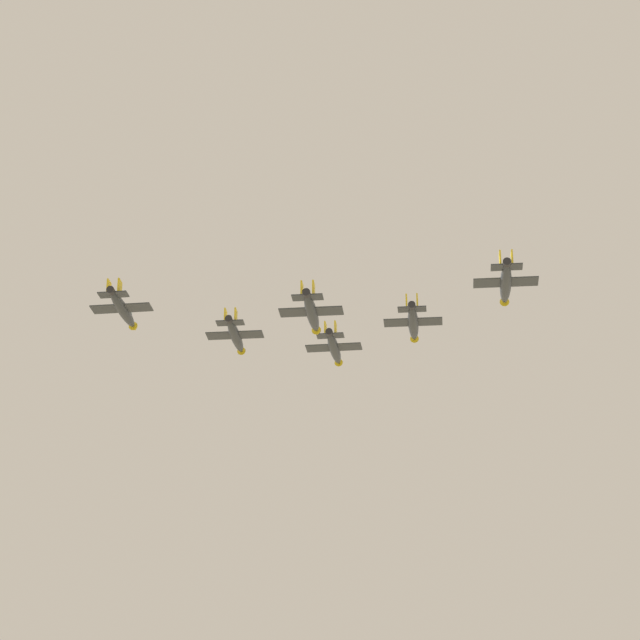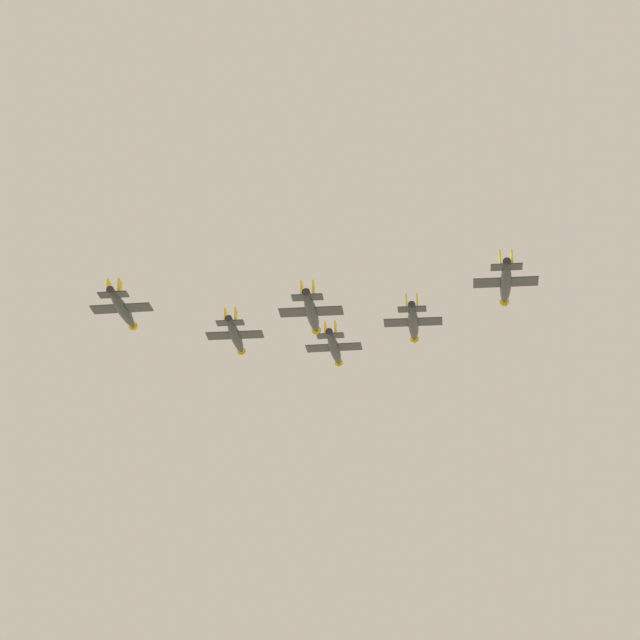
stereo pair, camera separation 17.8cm
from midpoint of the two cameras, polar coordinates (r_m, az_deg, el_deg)
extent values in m
ellipsoid|color=#2D3338|center=(256.32, 0.61, -1.18)|extent=(4.15, 14.51, 1.85)
cone|color=gold|center=(263.70, 0.82, -1.84)|extent=(1.85, 2.08, 1.57)
ellipsoid|color=#334751|center=(259.49, 0.70, -1.30)|extent=(1.77, 2.66, 1.08)
cube|color=#2D3338|center=(255.62, 0.60, -1.14)|extent=(10.68, 4.91, 0.19)
cube|color=gold|center=(256.18, -0.43, -1.18)|extent=(1.19, 3.04, 0.22)
cube|color=gold|center=(255.18, 1.63, -1.07)|extent=(1.19, 3.04, 0.22)
cube|color=#2D3338|center=(250.79, 0.45, -0.65)|extent=(5.24, 3.03, 0.19)
cube|color=gold|center=(251.68, 0.25, -0.41)|extent=(0.58, 2.07, 2.67)
cube|color=gold|center=(251.48, 0.67, -0.38)|extent=(0.58, 2.07, 2.67)
cylinder|color=black|center=(249.36, 0.41, -0.51)|extent=(1.44, 1.22, 1.30)
ellipsoid|color=#2D3338|center=(239.99, -3.47, -0.67)|extent=(4.35, 13.82, 1.77)
cone|color=gold|center=(246.96, -3.20, -1.36)|extent=(1.81, 2.02, 1.50)
ellipsoid|color=#334751|center=(243.00, -3.36, -0.80)|extent=(1.75, 2.56, 1.03)
cube|color=#2D3338|center=(239.33, -3.50, -0.63)|extent=(10.23, 4.95, 0.18)
cube|color=gold|center=(240.06, -4.54, -0.66)|extent=(1.21, 2.90, 0.21)
cube|color=gold|center=(238.72, -2.45, -0.57)|extent=(1.21, 2.90, 0.21)
cube|color=#2D3338|center=(234.77, -3.69, -0.12)|extent=(5.03, 3.01, 0.18)
cube|color=gold|center=(235.67, -3.88, 0.13)|extent=(0.60, 1.97, 2.55)
cube|color=gold|center=(235.39, -3.46, 0.15)|extent=(0.60, 1.97, 2.55)
cylinder|color=black|center=(233.42, -3.75, 0.03)|extent=(1.40, 1.20, 1.24)
ellipsoid|color=#2D3338|center=(237.37, 3.88, -0.13)|extent=(4.48, 14.05, 1.80)
cone|color=gold|center=(244.52, 3.94, -0.86)|extent=(1.85, 2.06, 1.53)
ellipsoid|color=#334751|center=(240.45, 3.90, -0.27)|extent=(1.79, 2.61, 1.05)
cube|color=#2D3338|center=(236.69, 3.87, -0.08)|extent=(10.41, 5.08, 0.18)
cube|color=gold|center=(236.84, 2.79, -0.11)|extent=(1.25, 2.95, 0.22)
cube|color=gold|center=(236.67, 4.96, -0.03)|extent=(1.25, 2.95, 0.22)
cube|color=#2D3338|center=(232.00, 3.83, 0.45)|extent=(5.13, 3.09, 0.18)
cube|color=gold|center=(232.81, 3.60, 0.70)|extent=(0.62, 2.00, 2.59)
cube|color=gold|center=(232.77, 4.04, 0.72)|extent=(0.62, 2.00, 2.59)
cylinder|color=black|center=(230.62, 3.82, 0.60)|extent=(1.43, 1.22, 1.26)
ellipsoid|color=#2D3338|center=(225.97, -8.10, 0.43)|extent=(3.99, 13.88, 1.77)
cone|color=gold|center=(232.74, -7.62, -0.34)|extent=(1.77, 1.99, 1.51)
ellipsoid|color=#334751|center=(228.91, -7.89, 0.27)|extent=(1.69, 2.55, 1.03)
cube|color=#2D3338|center=(225.33, -8.14, 0.48)|extent=(10.22, 4.71, 0.18)
cube|color=gold|center=(226.52, -9.22, 0.43)|extent=(1.14, 2.91, 0.21)
cube|color=gold|center=(224.26, -7.05, 0.55)|extent=(1.14, 2.91, 0.21)
cube|color=#2D3338|center=(220.91, -8.48, 1.04)|extent=(5.01, 2.90, 0.18)
cube|color=gold|center=(221.92, -8.66, 1.30)|extent=(0.55, 1.98, 2.56)
cube|color=gold|center=(221.46, -8.22, 1.32)|extent=(0.55, 1.98, 2.56)
cylinder|color=black|center=(219.61, -8.58, 1.20)|extent=(1.38, 1.17, 1.24)
ellipsoid|color=#2D3338|center=(220.13, 7.66, 1.50)|extent=(4.54, 14.31, 1.83)
cone|color=gold|center=(227.33, 7.61, 0.65)|extent=(1.88, 2.09, 1.56)
ellipsoid|color=#334751|center=(223.26, 7.63, 1.32)|extent=(1.82, 2.66, 1.07)
cube|color=#2D3338|center=(219.44, 7.67, 1.56)|extent=(10.60, 5.15, 0.18)
cube|color=gold|center=(219.30, 6.47, 1.52)|extent=(1.26, 3.01, 0.22)
cube|color=gold|center=(219.72, 8.86, 1.61)|extent=(1.26, 3.01, 0.22)
cube|color=#2D3338|center=(214.74, 7.70, 2.18)|extent=(5.22, 3.13, 0.18)
cube|color=gold|center=(215.53, 7.44, 2.45)|extent=(0.63, 2.04, 2.64)
cube|color=gold|center=(215.61, 7.93, 2.47)|extent=(0.63, 2.04, 2.64)
cylinder|color=black|center=(213.35, 7.71, 2.36)|extent=(1.45, 1.24, 1.28)
ellipsoid|color=#2D3338|center=(219.77, -0.32, 0.30)|extent=(4.41, 14.26, 1.82)
cone|color=gold|center=(226.96, -0.11, -0.51)|extent=(1.86, 2.08, 1.55)
ellipsoid|color=#334751|center=(222.88, -0.24, 0.13)|extent=(1.79, 2.64, 1.06)
cube|color=#2D3338|center=(219.08, -0.34, 0.35)|extent=(10.54, 5.06, 0.18)
cube|color=gold|center=(219.61, -1.52, 0.31)|extent=(1.24, 3.00, 0.22)
cube|color=gold|center=(218.69, 0.84, 0.41)|extent=(1.24, 3.00, 0.22)
cube|color=#2D3338|center=(214.38, -0.50, 0.94)|extent=(5.19, 3.09, 0.18)
cube|color=gold|center=(215.28, -0.73, 1.22)|extent=(0.61, 2.03, 2.63)
cube|color=gold|center=(215.10, -0.25, 1.24)|extent=(0.61, 2.03, 2.63)
cylinder|color=black|center=(212.99, -0.54, 1.11)|extent=(1.44, 1.23, 1.28)
camera|label=1|loc=(0.09, -89.98, -0.01)|focal=77.82mm
camera|label=2|loc=(0.09, 90.02, 0.01)|focal=77.82mm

